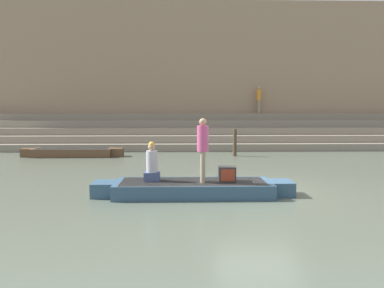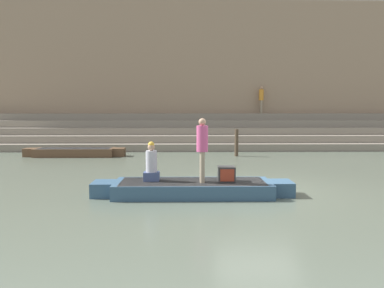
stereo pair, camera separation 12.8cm
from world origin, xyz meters
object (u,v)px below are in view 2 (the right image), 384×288
(tv_set, at_px, (226,174))
(person_rowing, at_px, (151,165))
(person_on_steps, at_px, (261,98))
(moored_boat_shore, at_px, (75,152))
(mooring_post, at_px, (237,143))
(person_standing, at_px, (202,145))
(rowboat_main, at_px, (193,188))

(tv_set, bearing_deg, person_rowing, 173.01)
(tv_set, height_order, person_on_steps, person_on_steps)
(moored_boat_shore, bearing_deg, tv_set, -52.67)
(person_rowing, distance_m, mooring_post, 8.69)
(mooring_post, xyz_separation_m, person_on_steps, (2.12, 4.75, 2.30))
(mooring_post, relative_size, person_on_steps, 0.80)
(person_standing, xyz_separation_m, mooring_post, (2.03, 8.21, -0.72))
(person_standing, xyz_separation_m, tv_set, (0.66, 0.09, -0.79))
(person_standing, distance_m, moored_boat_shore, 10.19)
(rowboat_main, relative_size, moored_boat_shore, 1.12)
(person_rowing, height_order, mooring_post, person_rowing)
(person_standing, xyz_separation_m, person_on_steps, (4.15, 12.96, 1.57))
(person_rowing, relative_size, moored_boat_shore, 0.22)
(tv_set, xyz_separation_m, mooring_post, (1.36, 8.12, 0.07))
(moored_boat_shore, bearing_deg, person_rowing, -62.13)
(rowboat_main, xyz_separation_m, moored_boat_shore, (-5.59, 8.16, 0.01))
(person_standing, bearing_deg, mooring_post, 61.73)
(rowboat_main, xyz_separation_m, mooring_post, (2.28, 8.11, 0.45))
(rowboat_main, height_order, moored_boat_shore, moored_boat_shore)
(rowboat_main, xyz_separation_m, person_on_steps, (4.40, 12.86, 2.75))
(person_standing, xyz_separation_m, moored_boat_shore, (-5.84, 8.26, -1.17))
(rowboat_main, relative_size, person_on_steps, 3.27)
(person_rowing, distance_m, moored_boat_shore, 9.23)
(rowboat_main, bearing_deg, tv_set, -0.76)
(mooring_post, bearing_deg, person_rowing, -113.04)
(person_standing, relative_size, person_on_steps, 1.04)
(mooring_post, bearing_deg, moored_boat_shore, 179.63)
(person_rowing, relative_size, mooring_post, 0.82)
(tv_set, bearing_deg, person_standing, -176.05)
(moored_boat_shore, relative_size, person_on_steps, 2.93)
(person_standing, relative_size, tv_set, 3.79)
(person_rowing, bearing_deg, moored_boat_shore, 110.25)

